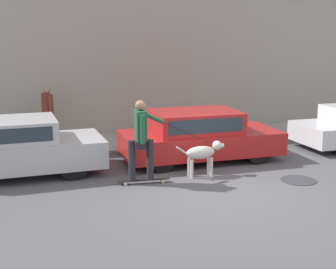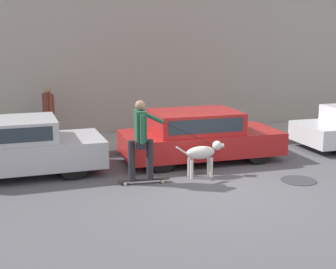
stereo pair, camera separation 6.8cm
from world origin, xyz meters
TOP-DOWN VIEW (x-y plane):
  - ground_plane at (0.00, 0.00)m, footprint 36.00×36.00m
  - back_wall at (0.00, 5.88)m, footprint 32.00×0.30m
  - sidewalk_curb at (0.00, 4.55)m, footprint 30.00×2.31m
  - parked_car_0 at (-4.03, 2.31)m, footprint 4.09×1.84m
  - parked_car_1 at (0.50, 2.31)m, footprint 3.99×1.79m
  - dog at (0.09, 1.00)m, footprint 1.16×0.33m
  - skateboarder at (-1.36, 0.87)m, footprint 2.32×0.61m
  - pedestrian_with_bag at (-3.02, 4.92)m, footprint 0.31×0.72m
  - manhole_cover at (1.98, 0.04)m, footprint 0.77×0.77m

SIDE VIEW (x-z plane):
  - ground_plane at x=0.00m, z-range 0.00..0.00m
  - manhole_cover at x=1.98m, z-range 0.00..0.01m
  - sidewalk_curb at x=0.00m, z-range 0.00..0.14m
  - dog at x=0.09m, z-range 0.14..0.93m
  - parked_car_1 at x=0.50m, z-range -0.02..1.25m
  - parked_car_0 at x=-4.03m, z-range 0.00..1.29m
  - pedestrian_with_bag at x=-3.02m, z-range 0.21..1.79m
  - skateboarder at x=-1.36m, z-range 0.12..1.93m
  - back_wall at x=0.00m, z-range 0.00..5.16m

